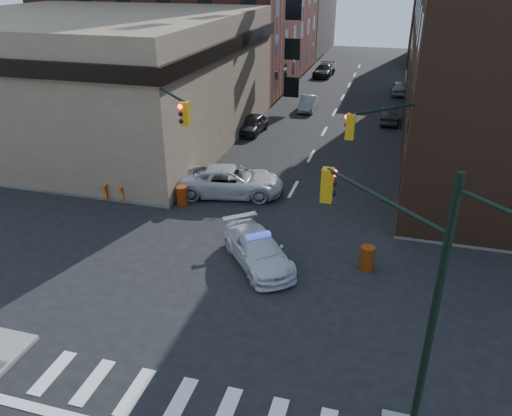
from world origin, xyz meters
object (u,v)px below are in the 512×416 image
Objects in this scene: parked_car_wfar at (308,103)px; barrel_bank at (182,196)px; police_car at (258,250)px; parked_car_wnear at (252,124)px; pickup at (231,181)px; parked_car_enear at (390,115)px; barrel_road at (367,258)px; barricade_nw_a at (116,190)px; pedestrian_b at (104,160)px; pedestrian_a at (129,169)px.

parked_car_wfar is 3.50× the size of barrel_bank.
police_car is 1.17× the size of parked_car_wnear.
pickup is 1.53× the size of parked_car_enear.
pickup reaches higher than barrel_road.
parked_car_wfar is 23.43m from barricade_nw_a.
barrel_road is at bearing -14.72° from pedestrian_b.
pedestrian_b is 18.27m from barrel_road.
pedestrian_b reaches higher than police_car.
police_car reaches higher than parked_car_enear.
pedestrian_a is (-7.35, -19.88, 0.28)m from parked_car_wfar.
barricade_nw_a is (-3.82, -0.47, 0.07)m from barrel_bank.
parked_car_wfar is 3.04× the size of barricade_nw_a.
parked_car_wfar is (3.00, 7.98, -0.06)m from parked_car_wnear.
parked_car_wfar reaches higher than barrel_road.
police_car is 26.76m from parked_car_wfar.
barrel_road is (16.98, -6.72, -0.41)m from pedestrian_b.
parked_car_enear is 22.32m from barrel_bank.
pedestrian_a reaches higher than police_car.
barrel_road is (10.39, -17.79, -0.15)m from parked_car_wnear.
police_car reaches higher than parked_car_wfar.
barrel_road is (7.39, -25.77, -0.09)m from parked_car_wfar.
parked_car_wfar is 1.00× the size of parked_car_enear.
pedestrian_b is 1.46× the size of barrel_road.
police_car is 1.24× the size of parked_car_enear.
pedestrian_b reaches higher than barricade_nw_a.
police_car is at bearing 3.80° from pedestrian_a.
pedestrian_a is at bearing -112.08° from parked_car_wfar.
police_car is at bearing -30.60° from barricade_nw_a.
parked_car_enear is at bearing 89.98° from barrel_road.
parked_car_wfar is at bearing 66.38° from barricade_nw_a.
pedestrian_a reaches higher than parked_car_wnear.
pickup is at bearing 79.32° from police_car.
pedestrian_b is at bearing 122.75° from barricade_nw_a.
parked_car_enear is 3.06× the size of barricade_nw_a.
parked_car_wnear reaches higher than parked_car_enear.
pedestrian_b is at bearing 110.30° from police_car.
parked_car_wfar is at bearing 57.75° from police_car.
pickup reaches higher than police_car.
pickup is 1.45× the size of parked_car_wnear.
barrel_road is at bearing 15.91° from pedestrian_a.
parked_car_wnear is 3.23× the size of barricade_nw_a.
parked_car_wfar is at bearing 82.22° from barrel_bank.
pedestrian_a is at bearing 158.21° from barrel_road.
pedestrian_a is at bearing -105.47° from parked_car_wnear.
barricade_nw_a is at bearing 118.09° from police_car.
pickup is 3.72× the size of pedestrian_b.
barrel_bank is (6.59, -2.90, -0.40)m from pedestrian_b.
parked_car_wnear is 12.88m from pedestrian_b.
parked_car_wnear reaches higher than barrel_bank.
barrel_bank is at bearing -85.37° from parked_car_wnear.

